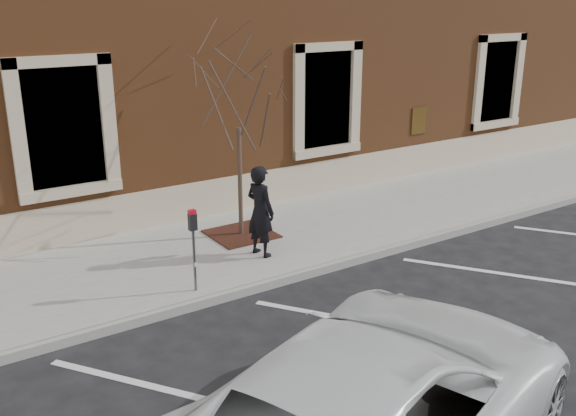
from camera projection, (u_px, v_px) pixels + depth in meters
ground at (307, 276)px, 11.30m from camera, size 120.00×120.00×0.00m
sidewalk_near at (256, 242)px, 12.66m from camera, size 40.00×3.50×0.15m
curb_near at (308, 273)px, 11.23m from camera, size 40.00×0.12×0.15m
parking_stripes at (392, 327)px, 9.56m from camera, size 28.00×4.40×0.01m
building_civic at (132, 25)px, 16.16m from camera, size 40.00×8.62×8.00m
man at (260, 211)px, 11.59m from camera, size 0.54×0.69×1.69m
parking_meter at (193, 235)px, 10.11m from camera, size 0.13×0.10×1.38m
tree_grate at (241, 234)px, 12.83m from camera, size 1.21×1.21×0.03m
sapling at (238, 97)px, 11.96m from camera, size 2.36×2.36×3.94m
white_truck at (371, 409)px, 6.35m from camera, size 6.37×4.41×1.62m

